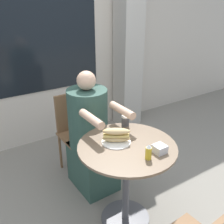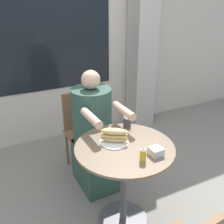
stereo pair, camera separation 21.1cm
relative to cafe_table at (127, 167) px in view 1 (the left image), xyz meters
The scene contains 10 objects.
ground_plane 0.56m from the cafe_table, ahead, with size 8.00×8.00×0.00m, color gray.
storefront_wall 1.97m from the cafe_table, 90.03° to the left, with size 8.00×0.09×2.80m.
lattice_pillar 2.03m from the cafe_table, 54.31° to the left, with size 0.31×0.31×2.40m.
cafe_table is the anchor object (origin of this frame).
diner_chair 0.94m from the cafe_table, 91.05° to the left, with size 0.39×0.39×0.87m.
seated_diner 0.59m from the cafe_table, 91.30° to the left, with size 0.39×0.69×1.20m.
sandwich_on_plate 0.27m from the cafe_table, 117.49° to the left, with size 0.23×0.23×0.12m.
drink_cup 0.42m from the cafe_table, 57.54° to the left, with size 0.07×0.07×0.09m.
napkin_box 0.34m from the cafe_table, 54.85° to the right, with size 0.09×0.09×0.06m.
condiment_bottle 0.34m from the cafe_table, 84.67° to the right, with size 0.05×0.05×0.12m.
Camera 1 is at (-1.03, -1.40, 1.83)m, focal length 42.00 mm.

